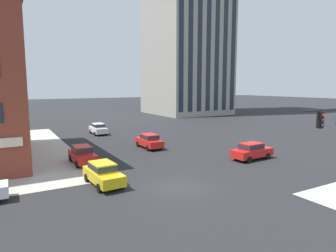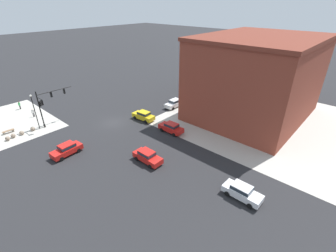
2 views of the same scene
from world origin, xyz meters
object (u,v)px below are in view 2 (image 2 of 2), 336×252
pedestrian_near_bench (19,105)px  bollard_sphere_curb_a (33,129)px  car_main_northbound_near (242,191)px  car_main_southbound_far (171,127)px  bollard_sphere_curb_b (22,133)px  traffic_signal_main (46,103)px  bollard_sphere_curb_d (8,138)px  car_cross_eastbound (147,156)px  street_lamp_corner_near (34,108)px  car_cross_westbound (67,149)px  car_main_southbound_near (174,103)px  car_main_northbound_far (144,115)px  bollard_sphere_curb_c (13,136)px  pedestrian_at_curb (33,112)px  bench_near_signal (8,131)px

pedestrian_near_bench → bollard_sphere_curb_a: bearing=79.7°
car_main_northbound_near → car_main_southbound_far: same height
bollard_sphere_curb_b → bollard_sphere_curb_a: bearing=-176.1°
traffic_signal_main → pedestrian_near_bench: 12.44m
bollard_sphere_curb_d → car_cross_eastbound: 23.57m
traffic_signal_main → pedestrian_near_bench: (1.02, -11.94, -3.34)m
street_lamp_corner_near → traffic_signal_main: bearing=173.9°
car_cross_westbound → car_main_southbound_near: bearing=179.3°
traffic_signal_main → bollard_sphere_curb_b: traffic_signal_main is taller
pedestrian_near_bench → car_main_southbound_far: bearing=114.3°
street_lamp_corner_near → car_main_northbound_far: bearing=143.1°
bollard_sphere_curb_b → car_main_northbound_near: car_main_northbound_near is taller
bollard_sphere_curb_a → bollard_sphere_curb_c: same height
pedestrian_at_curb → traffic_signal_main: bearing=96.5°
pedestrian_near_bench → car_cross_eastbound: size_ratio=0.38×
bollard_sphere_curb_b → car_main_northbound_far: bearing=147.7°
bollard_sphere_curb_d → pedestrian_at_curb: (-6.44, -5.95, 0.61)m
bollard_sphere_curb_d → car_main_southbound_far: 26.40m
traffic_signal_main → car_main_northbound_near: traffic_signal_main is taller
bench_near_signal → car_cross_eastbound: size_ratio=0.41×
car_main_northbound_near → car_main_northbound_far: size_ratio=0.98×
car_main_northbound_far → car_main_southbound_far: (0.15, 6.99, 0.00)m
car_main_northbound_near → car_main_southbound_near: size_ratio=1.00×
bollard_sphere_curb_b → street_lamp_corner_near: 4.55m
traffic_signal_main → bollard_sphere_curb_b: (4.92, -0.32, -3.94)m
bollard_sphere_curb_d → car_main_southbound_far: size_ratio=0.16×
bollard_sphere_curb_a → pedestrian_near_bench: bearing=-100.3°
bollard_sphere_curb_d → car_cross_eastbound: size_ratio=0.16×
car_main_southbound_near → bollard_sphere_curb_a: bearing=-25.6°
bollard_sphere_curb_b → car_main_northbound_near: 35.82m
bollard_sphere_curb_d → bollard_sphere_curb_b: bearing=-172.6°
traffic_signal_main → car_main_southbound_far: bearing=125.0°
pedestrian_at_curb → car_cross_eastbound: pedestrian_at_curb is taller
bollard_sphere_curb_d → car_main_northbound_far: size_ratio=0.16×
car_main_northbound_near → car_main_southbound_near: bearing=-123.3°
traffic_signal_main → car_main_southbound_near: size_ratio=1.49×
bollard_sphere_curb_a → street_lamp_corner_near: street_lamp_corner_near is taller
street_lamp_corner_near → car_cross_westbound: street_lamp_corner_near is taller
pedestrian_near_bench → car_cross_westbound: car_cross_westbound is taller
car_main_northbound_far → car_cross_westbound: (15.25, 0.11, 0.00)m
pedestrian_near_bench → traffic_signal_main: bearing=94.9°
bollard_sphere_curb_c → car_main_northbound_far: car_main_northbound_far is taller
bollard_sphere_curb_d → car_main_southbound_near: (-28.15, 11.16, 0.57)m
bollard_sphere_curb_a → car_main_southbound_far: bearing=130.5°
car_main_southbound_far → car_main_northbound_far: bearing=-91.3°
traffic_signal_main → bench_near_signal: size_ratio=3.66×
bollard_sphere_curb_b → car_cross_eastbound: car_cross_eastbound is taller
bollard_sphere_curb_a → bollard_sphere_curb_b: 1.81m
pedestrian_at_curb → car_main_northbound_near: (-6.84, 39.72, -0.05)m
bollard_sphere_curb_a → bollard_sphere_curb_d: bearing=5.8°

